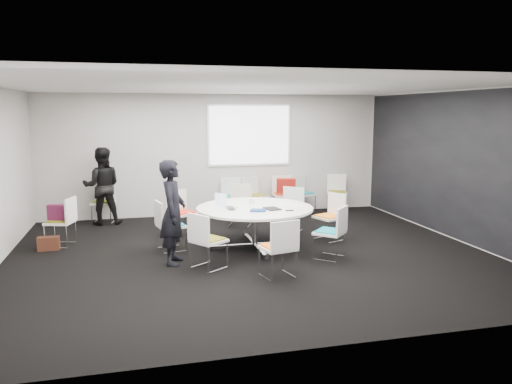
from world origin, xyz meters
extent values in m
cube|color=black|center=(0.00, 0.00, -0.02)|extent=(8.00, 7.00, 0.04)
cube|color=white|center=(0.00, 0.00, 2.82)|extent=(8.00, 7.00, 0.04)
cube|color=#B0ABA6|center=(0.00, 3.52, 1.40)|extent=(8.00, 0.04, 2.80)
cube|color=#B0ABA6|center=(0.00, -3.52, 1.40)|extent=(8.00, 0.04, 2.80)
cube|color=#B0ABA6|center=(4.02, 0.00, 1.40)|extent=(0.04, 7.00, 2.80)
cube|color=black|center=(3.99, 0.00, 1.40)|extent=(0.01, 6.94, 2.74)
cube|color=silver|center=(0.18, 0.41, 0.04)|extent=(0.90, 0.90, 0.08)
cylinder|color=silver|center=(0.18, 0.41, 0.36)|extent=(0.10, 0.10, 0.65)
cylinder|color=white|center=(0.18, 0.41, 0.71)|extent=(2.06, 2.06, 0.04)
cube|color=white|center=(0.80, 3.46, 1.85)|extent=(1.90, 0.03, 1.35)
cube|color=silver|center=(1.63, 0.54, 0.21)|extent=(0.55, 0.55, 0.42)
cube|color=white|center=(1.63, 0.54, 0.44)|extent=(0.58, 0.59, 0.04)
cube|color=orange|center=(1.63, 0.54, 0.47)|extent=(0.50, 0.51, 0.03)
cube|color=white|center=(1.83, 0.61, 0.67)|extent=(0.20, 0.44, 0.42)
cube|color=silver|center=(1.14, 1.38, 0.21)|extent=(0.59, 0.59, 0.42)
cube|color=white|center=(1.14, 1.38, 0.44)|extent=(0.64, 0.63, 0.04)
cube|color=#085E7B|center=(1.14, 1.38, 0.47)|extent=(0.55, 0.55, 0.03)
cube|color=white|center=(1.28, 1.54, 0.67)|extent=(0.37, 0.33, 0.42)
cube|color=silver|center=(0.25, 2.08, 0.21)|extent=(0.55, 0.55, 0.42)
cube|color=white|center=(0.25, 2.08, 0.44)|extent=(0.60, 0.59, 0.04)
cube|color=olive|center=(0.25, 2.08, 0.47)|extent=(0.52, 0.51, 0.03)
cube|color=white|center=(0.34, 2.27, 0.67)|extent=(0.44, 0.21, 0.42)
cube|color=silver|center=(-1.00, 1.54, 0.21)|extent=(0.56, 0.56, 0.42)
cube|color=white|center=(-1.00, 1.54, 0.44)|extent=(0.61, 0.60, 0.04)
cube|color=red|center=(-1.00, 1.54, 0.47)|extent=(0.53, 0.52, 0.03)
cube|color=white|center=(-1.09, 1.73, 0.67)|extent=(0.43, 0.24, 0.42)
cube|color=silver|center=(-1.28, 0.55, 0.21)|extent=(0.50, 0.50, 0.42)
cube|color=white|center=(-1.28, 0.55, 0.44)|extent=(0.53, 0.54, 0.04)
cube|color=#0A6A89|center=(-1.28, 0.55, 0.47)|extent=(0.46, 0.47, 0.03)
cube|color=white|center=(-1.49, 0.51, 0.67)|extent=(0.13, 0.46, 0.42)
cube|color=silver|center=(-0.80, -0.61, 0.21)|extent=(0.58, 0.58, 0.42)
cube|color=white|center=(-0.80, -0.61, 0.44)|extent=(0.62, 0.63, 0.04)
cube|color=#6A6317|center=(-0.80, -0.61, 0.47)|extent=(0.54, 0.55, 0.03)
cube|color=white|center=(-0.97, -0.73, 0.67)|extent=(0.29, 0.40, 0.42)
cube|color=silver|center=(0.11, -1.26, 0.21)|extent=(0.50, 0.50, 0.42)
cube|color=white|center=(0.11, -1.26, 0.44)|extent=(0.55, 0.53, 0.04)
cube|color=#E25812|center=(0.11, -1.26, 0.47)|extent=(0.47, 0.46, 0.03)
cube|color=white|center=(0.16, -1.47, 0.67)|extent=(0.46, 0.14, 0.42)
cube|color=silver|center=(1.20, -0.57, 0.21)|extent=(0.59, 0.59, 0.42)
cube|color=white|center=(1.20, -0.57, 0.44)|extent=(0.64, 0.64, 0.04)
cube|color=#0B7386|center=(1.20, -0.57, 0.47)|extent=(0.55, 0.55, 0.03)
cube|color=white|center=(1.36, -0.71, 0.67)|extent=(0.34, 0.36, 0.42)
cube|color=silver|center=(0.28, 3.15, 0.21)|extent=(0.49, 0.49, 0.42)
cube|color=white|center=(0.28, 3.15, 0.44)|extent=(0.53, 0.51, 0.04)
cube|color=#098578|center=(0.28, 3.15, 0.47)|extent=(0.46, 0.44, 0.03)
cube|color=white|center=(0.32, 3.36, 0.67)|extent=(0.46, 0.12, 0.42)
cube|color=silver|center=(0.88, 3.14, 0.21)|extent=(0.55, 0.55, 0.42)
cube|color=white|center=(0.88, 3.14, 0.44)|extent=(0.60, 0.59, 0.04)
cube|color=olive|center=(0.88, 3.14, 0.47)|extent=(0.52, 0.51, 0.03)
cube|color=white|center=(0.79, 3.33, 0.67)|extent=(0.43, 0.22, 0.42)
cube|color=silver|center=(1.54, 3.14, 0.21)|extent=(0.44, 0.44, 0.42)
cube|color=white|center=(1.54, 3.14, 0.44)|extent=(0.49, 0.47, 0.04)
cube|color=red|center=(1.54, 3.14, 0.47)|extent=(0.42, 0.40, 0.03)
cube|color=white|center=(1.55, 3.35, 0.67)|extent=(0.46, 0.06, 0.42)
cube|color=silver|center=(2.05, 3.15, 0.21)|extent=(0.55, 0.55, 0.42)
cube|color=white|center=(2.05, 3.15, 0.44)|extent=(0.60, 0.59, 0.04)
cube|color=#0B7078|center=(2.05, 3.15, 0.47)|extent=(0.52, 0.51, 0.03)
cube|color=white|center=(1.97, 3.34, 0.67)|extent=(0.44, 0.21, 0.42)
cube|color=silver|center=(2.91, 3.15, 0.21)|extent=(0.53, 0.53, 0.42)
cube|color=white|center=(2.91, 3.15, 0.44)|extent=(0.58, 0.57, 0.04)
cube|color=olive|center=(2.91, 3.15, 0.47)|extent=(0.50, 0.49, 0.03)
cube|color=white|center=(2.98, 3.35, 0.67)|extent=(0.45, 0.18, 0.42)
cube|color=silver|center=(-3.19, 1.33, 0.21)|extent=(0.52, 0.52, 0.42)
cube|color=white|center=(-3.19, 1.33, 0.44)|extent=(0.55, 0.57, 0.04)
cube|color=olive|center=(-3.19, 1.33, 0.47)|extent=(0.48, 0.49, 0.03)
cube|color=white|center=(-2.99, 1.26, 0.67)|extent=(0.17, 0.45, 0.42)
cube|color=silver|center=(-2.55, 3.15, 0.21)|extent=(0.50, 0.50, 0.42)
cube|color=white|center=(-2.55, 3.15, 0.44)|extent=(0.54, 0.53, 0.04)
cube|color=olive|center=(-2.55, 3.15, 0.47)|extent=(0.47, 0.46, 0.03)
cube|color=white|center=(-2.50, 3.35, 0.67)|extent=(0.46, 0.14, 0.42)
imported|color=black|center=(-1.30, -0.21, 0.83)|extent=(0.54, 0.69, 1.66)
imported|color=black|center=(-2.55, 3.00, 0.83)|extent=(0.81, 0.63, 1.66)
imported|color=#333338|center=(-0.22, 0.36, 0.74)|extent=(0.22, 0.32, 0.02)
cube|color=silver|center=(-0.40, 0.56, 0.86)|extent=(0.17, 0.26, 0.22)
cube|color=black|center=(0.43, 0.14, 0.74)|extent=(0.28, 0.34, 0.02)
cube|color=navy|center=(0.15, 0.05, 0.74)|extent=(0.31, 0.27, 0.03)
cube|color=white|center=(0.75, 0.55, 0.73)|extent=(0.36, 0.33, 0.00)
cube|color=silver|center=(0.90, 0.37, 0.73)|extent=(0.34, 0.28, 0.00)
cylinder|color=white|center=(0.20, 0.74, 0.78)|extent=(0.08, 0.08, 0.09)
cube|color=black|center=(0.68, -0.05, 0.73)|extent=(0.15, 0.11, 0.01)
cube|color=#501532|center=(-3.19, 1.33, 0.62)|extent=(0.42, 0.24, 0.28)
cube|color=#452116|center=(-3.37, 1.08, 0.12)|extent=(0.36, 0.17, 0.24)
cube|color=#B01D15|center=(1.54, 2.93, 0.70)|extent=(0.46, 0.26, 0.36)
camera|label=1|loc=(-1.87, -8.00, 2.40)|focal=35.00mm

